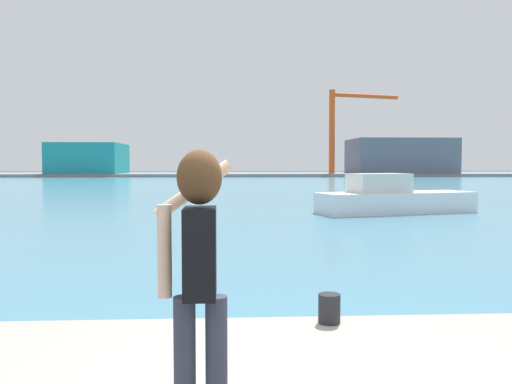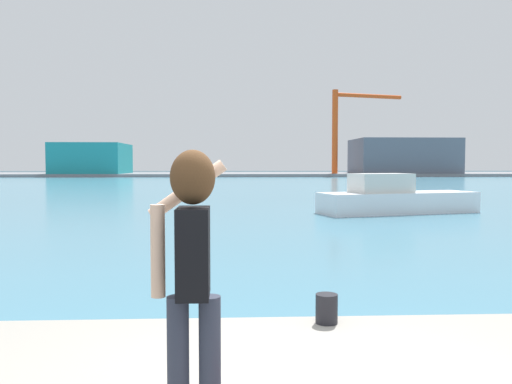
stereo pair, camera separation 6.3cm
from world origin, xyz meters
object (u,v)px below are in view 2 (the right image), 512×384
at_px(person_photographer, 192,258).
at_px(harbor_bollard, 327,309).
at_px(boat_moored, 395,199).
at_px(warehouse_left, 92,159).
at_px(port_crane, 345,121).
at_px(warehouse_right, 403,156).

relative_size(person_photographer, harbor_bollard, 5.72).
distance_m(boat_moored, warehouse_left, 76.82).
relative_size(person_photographer, boat_moored, 0.24).
distance_m(person_photographer, port_crane, 88.85).
height_order(boat_moored, warehouse_right, warehouse_right).
relative_size(warehouse_left, port_crane, 0.91).
relative_size(warehouse_right, port_crane, 1.21).
bearing_deg(warehouse_right, warehouse_left, 179.90).
distance_m(harbor_bollard, warehouse_right, 92.19).
height_order(warehouse_left, port_crane, port_crane).
xyz_separation_m(warehouse_right, port_crane, (-11.14, -3.01, 6.04)).
height_order(warehouse_left, warehouse_right, warehouse_right).
bearing_deg(boat_moored, person_photographer, -126.43).
distance_m(boat_moored, warehouse_right, 73.94).
bearing_deg(warehouse_right, boat_moored, -108.68).
height_order(harbor_bollard, boat_moored, boat_moored).
bearing_deg(port_crane, person_photographer, -103.03).
height_order(person_photographer, harbor_bollard, person_photographer).
bearing_deg(warehouse_right, port_crane, -164.87).
distance_m(harbor_bollard, warehouse_left, 90.87).
bearing_deg(harbor_bollard, warehouse_left, 106.09).
height_order(person_photographer, port_crane, port_crane).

